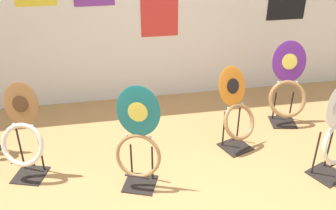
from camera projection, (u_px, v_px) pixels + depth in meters
toilet_seat_display_teal_sax at (138, 141)px, 3.19m from camera, size 0.42×0.36×0.97m
toilet_seat_display_white_plain at (335, 137)px, 3.32m from camera, size 0.40×0.37×0.90m
toilet_seat_display_purple_note at (287, 90)px, 4.17m from camera, size 0.46×0.39×0.94m
toilet_seat_display_orange_sun at (236, 113)px, 3.75m from camera, size 0.45×0.44×0.85m
toilet_seat_display_woodgrain at (23, 137)px, 3.32m from camera, size 0.44×0.37×0.91m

